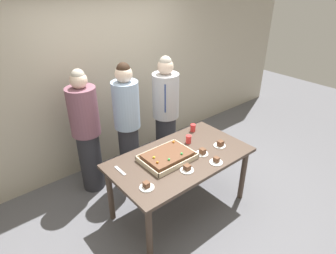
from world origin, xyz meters
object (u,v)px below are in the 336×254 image
at_px(drink_cup_nearest, 193,128).
at_px(person_green_shirt_behind, 166,113).
at_px(drink_cup_middle, 189,139).
at_px(plated_slice_near_right, 187,169).
at_px(plated_slice_far_left, 220,144).
at_px(cake_server_utensil, 120,171).
at_px(party_table, 180,163).
at_px(person_striped_tie_right, 86,132).
at_px(plated_slice_far_right, 216,161).
at_px(person_serving_front, 128,125).
at_px(plated_slice_center_front, 202,152).
at_px(sheet_cake, 167,157).
at_px(plated_slice_near_left, 147,186).

xyz_separation_m(drink_cup_nearest, person_green_shirt_behind, (-0.06, 0.51, 0.05)).
height_order(drink_cup_middle, person_green_shirt_behind, person_green_shirt_behind).
relative_size(plated_slice_near_right, drink_cup_nearest, 1.50).
distance_m(plated_slice_far_left, cake_server_utensil, 1.27).
relative_size(plated_slice_near_right, drink_cup_middle, 1.50).
xyz_separation_m(party_table, person_striped_tie_right, (-0.65, 1.08, 0.19)).
xyz_separation_m(plated_slice_far_right, cake_server_utensil, (-0.92, 0.56, -0.02)).
bearing_deg(person_serving_front, plated_slice_center_front, 21.22).
xyz_separation_m(plated_slice_far_left, plated_slice_center_front, (-0.30, 0.02, -0.00)).
height_order(plated_slice_far_left, drink_cup_nearest, drink_cup_nearest).
relative_size(sheet_cake, plated_slice_near_left, 3.96).
height_order(person_serving_front, person_green_shirt_behind, person_serving_front).
xyz_separation_m(drink_cup_nearest, person_striped_tie_right, (-1.19, 0.74, 0.04)).
bearing_deg(person_striped_tie_right, person_serving_front, 37.33).
xyz_separation_m(plated_slice_near_left, plated_slice_center_front, (0.86, 0.07, 0.00)).
bearing_deg(drink_cup_nearest, plated_slice_far_right, -113.90).
distance_m(plated_slice_near_left, person_serving_front, 1.14).
distance_m(plated_slice_near_right, plated_slice_far_left, 0.66).
xyz_separation_m(drink_cup_nearest, cake_server_utensil, (-1.23, -0.14, -0.05)).
distance_m(person_green_shirt_behind, person_striped_tie_right, 1.15).
bearing_deg(plated_slice_near_left, cake_server_utensil, 98.30).
xyz_separation_m(party_table, plated_slice_near_right, (-0.13, -0.25, 0.12)).
relative_size(drink_cup_nearest, person_serving_front, 0.06).
xyz_separation_m(party_table, plated_slice_far_left, (0.53, -0.15, 0.12)).
bearing_deg(person_striped_tie_right, sheet_cake, -0.01).
distance_m(plated_slice_near_right, plated_slice_far_right, 0.37).
bearing_deg(plated_slice_near_left, party_table, 17.44).
bearing_deg(plated_slice_near_left, plated_slice_near_right, -5.47).
bearing_deg(cake_server_utensil, sheet_cake, -16.76).
bearing_deg(person_green_shirt_behind, cake_server_utensil, -22.80).
distance_m(drink_cup_middle, person_serving_front, 0.83).
bearing_deg(person_green_shirt_behind, person_serving_front, -50.65).
bearing_deg(cake_server_utensil, plated_slice_near_right, -38.86).
bearing_deg(drink_cup_middle, plated_slice_near_left, -158.46).
distance_m(plated_slice_far_left, drink_cup_nearest, 0.49).
height_order(person_green_shirt_behind, person_striped_tie_right, person_green_shirt_behind).
relative_size(sheet_cake, plated_slice_far_left, 3.96).
bearing_deg(plated_slice_near_right, plated_slice_far_right, -16.56).
relative_size(plated_slice_center_front, person_serving_front, 0.09).
bearing_deg(plated_slice_far_left, plated_slice_center_front, 176.99).
xyz_separation_m(plated_slice_near_right, drink_cup_nearest, (0.66, 0.59, 0.03)).
bearing_deg(cake_server_utensil, party_table, -16.81).
relative_size(plated_slice_near_left, plated_slice_far_right, 1.00).
relative_size(plated_slice_near_right, plated_slice_center_front, 1.00).
bearing_deg(person_striped_tie_right, plated_slice_center_front, 10.48).
height_order(drink_cup_nearest, cake_server_utensil, drink_cup_nearest).
bearing_deg(drink_cup_middle, plated_slice_far_right, -96.22).
distance_m(plated_slice_near_left, person_green_shirt_behind, 1.53).
distance_m(plated_slice_far_left, person_green_shirt_behind, 1.00).
height_order(plated_slice_near_right, person_striped_tie_right, person_striped_tie_right).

